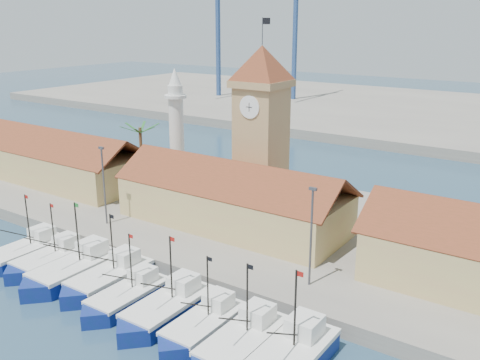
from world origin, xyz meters
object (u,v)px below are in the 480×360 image
Objects in this scene: clock_tower at (261,126)px; boat_0 at (24,253)px; minaret at (177,128)px; boat_4 at (126,298)px.

boat_0 is at bearing -121.07° from clock_tower.
boat_0 is at bearing -88.02° from minaret.
boat_0 is 0.43× the size of clock_tower.
minaret reaches higher than boat_0.
boat_0 is 0.59× the size of minaret.
boat_0 is 15.45m from boat_4.
boat_4 is at bearing -86.85° from clock_tower.
boat_0 is 26.99m from minaret.
boat_4 is 0.56× the size of minaret.
clock_tower is at bearing 93.15° from boat_4.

